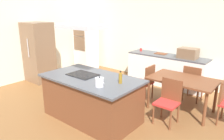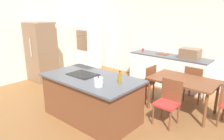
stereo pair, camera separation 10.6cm
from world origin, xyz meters
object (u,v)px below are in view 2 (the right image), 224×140
at_px(tea_kettle, 99,82).
at_px(olive_oil_bottle, 120,78).
at_px(refrigerator, 41,52).
at_px(dining_table, 183,83).
at_px(countertop_microwave, 190,54).
at_px(range_hood, 80,15).
at_px(chair_facing_back_wall, 194,82).
at_px(chair_at_left_end, 147,81).
at_px(chair_facing_island, 169,99).
at_px(coffee_mug_red, 143,50).
at_px(cutting_board, 163,54).
at_px(wall_oven_stack, 88,39).
at_px(cooktop, 83,74).

bearing_deg(tea_kettle, olive_oil_bottle, 64.35).
height_order(refrigerator, dining_table, refrigerator).
height_order(countertop_microwave, range_hood, range_hood).
bearing_deg(refrigerator, chair_facing_back_wall, 19.06).
xyz_separation_m(countertop_microwave, chair_at_left_end, (-0.49, -1.35, -0.53)).
xyz_separation_m(refrigerator, chair_facing_island, (4.27, 0.15, -0.40)).
height_order(refrigerator, chair_facing_back_wall, refrigerator).
relative_size(coffee_mug_red, dining_table, 0.06).
distance_m(cutting_board, dining_table, 1.90).
bearing_deg(chair_facing_back_wall, tea_kettle, -108.09).
bearing_deg(wall_oven_stack, chair_facing_back_wall, -6.20).
xyz_separation_m(cooktop, chair_at_left_end, (0.62, 1.53, -0.40)).
bearing_deg(range_hood, tea_kettle, -20.77).
height_order(countertop_microwave, chair_facing_back_wall, countertop_microwave).
xyz_separation_m(chair_facing_back_wall, chair_at_left_end, (-0.92, -0.67, 0.00)).
bearing_deg(tea_kettle, chair_at_left_end, 93.46).
height_order(olive_oil_bottle, range_hood, range_hood).
bearing_deg(coffee_mug_red, refrigerator, -136.35).
bearing_deg(chair_facing_back_wall, olive_oil_bottle, -106.68).
distance_m(tea_kettle, countertop_microwave, 3.18).
distance_m(countertop_microwave, range_hood, 3.27).
xyz_separation_m(olive_oil_bottle, dining_table, (0.63, 1.43, -0.33)).
height_order(cooktop, cutting_board, cutting_board).
bearing_deg(dining_table, chair_facing_island, -90.00).
relative_size(chair_facing_back_wall, range_hood, 0.99).
relative_size(olive_oil_bottle, cutting_board, 0.68).
distance_m(olive_oil_bottle, dining_table, 1.60).
xyz_separation_m(cooktop, coffee_mug_red, (-0.42, 2.93, 0.04)).
relative_size(cooktop, olive_oil_bottle, 2.60).
bearing_deg(chair_facing_island, cooktop, -150.76).
bearing_deg(coffee_mug_red, cooktop, -81.88).
bearing_deg(countertop_microwave, chair_facing_back_wall, -58.53).
height_order(coffee_mug_red, range_hood, range_hood).
bearing_deg(countertop_microwave, coffee_mug_red, 178.23).
height_order(dining_table, chair_at_left_end, chair_at_left_end).
bearing_deg(chair_facing_island, wall_oven_stack, 156.93).
height_order(tea_kettle, chair_facing_back_wall, tea_kettle).
bearing_deg(range_hood, olive_oil_bottle, 5.84).
xyz_separation_m(tea_kettle, wall_oven_stack, (-3.39, 2.92, 0.12)).
xyz_separation_m(countertop_microwave, coffee_mug_red, (-1.53, 0.05, -0.09)).
bearing_deg(olive_oil_bottle, cutting_board, 102.51).
xyz_separation_m(countertop_microwave, range_hood, (-1.12, -2.88, 1.06)).
bearing_deg(cutting_board, dining_table, -48.15).
distance_m(countertop_microwave, refrigerator, 4.42).
height_order(wall_oven_stack, dining_table, wall_oven_stack).
relative_size(tea_kettle, chair_at_left_end, 0.24).
bearing_deg(range_hood, countertop_microwave, 68.83).
height_order(tea_kettle, coffee_mug_red, tea_kettle).
bearing_deg(tea_kettle, coffee_mug_red, 109.71).
distance_m(cutting_board, range_hood, 3.18).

